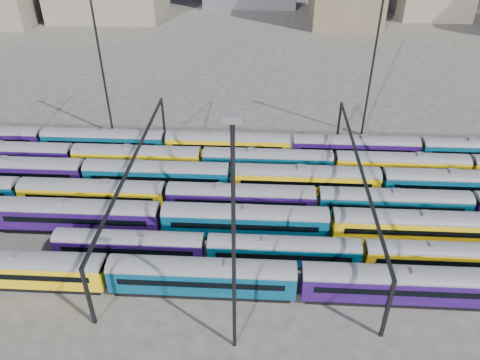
{
  "coord_description": "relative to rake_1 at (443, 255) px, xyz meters",
  "views": [
    {
      "loc": [
        -2.81,
        -51.89,
        40.18
      ],
      "look_at": [
        -5.87,
        3.53,
        3.0
      ],
      "focal_mm": 35.0,
      "sensor_mm": 36.0,
      "label": 1
    }
  ],
  "objects": [
    {
      "name": "ground",
      "position": [
        -18.73,
        10.0,
        -2.39
      ],
      "size": [
        500.0,
        500.0,
        0.0
      ],
      "primitive_type": "plane",
      "color": "#3C3833",
      "rests_on": "ground"
    },
    {
      "name": "mast_2",
      "position": [
        -23.73,
        -12.0,
        11.58
      ],
      "size": [
        1.4,
        0.5,
        25.6
      ],
      "color": "black",
      "rests_on": "ground"
    },
    {
      "name": "rake_6",
      "position": [
        -27.23,
        25.0,
        0.27
      ],
      "size": [
        144.45,
        3.02,
        5.08
      ],
      "color": "black",
      "rests_on": "ground"
    },
    {
      "name": "gantry_2",
      "position": [
        -8.73,
        10.0,
        4.39
      ],
      "size": [
        0.35,
        40.35,
        8.03
      ],
      "color": "black",
      "rests_on": "ground"
    },
    {
      "name": "rake_4",
      "position": [
        -15.18,
        15.0,
        0.41
      ],
      "size": [
        108.24,
        3.17,
        5.35
      ],
      "color": "black",
      "rests_on": "ground"
    },
    {
      "name": "rake_1",
      "position": [
        0.0,
        0.0,
        0.0
      ],
      "size": [
        92.66,
        2.72,
        4.56
      ],
      "color": "black",
      "rests_on": "ground"
    },
    {
      "name": "rake_3",
      "position": [
        -24.28,
        10.0,
        0.28
      ],
      "size": [
        144.55,
        3.02,
        5.08
      ],
      "color": "black",
      "rests_on": "ground"
    },
    {
      "name": "mast_3",
      "position": [
        -3.73,
        34.0,
        11.58
      ],
      "size": [
        1.4,
        0.5,
        25.6
      ],
      "color": "black",
      "rests_on": "ground"
    },
    {
      "name": "gantry_1",
      "position": [
        -38.73,
        10.0,
        4.39
      ],
      "size": [
        0.35,
        40.35,
        8.03
      ],
      "color": "black",
      "rests_on": "ground"
    },
    {
      "name": "rake_5",
      "position": [
        -30.91,
        20.0,
        0.24
      ],
      "size": [
        122.06,
        2.98,
        5.01
      ],
      "color": "black",
      "rests_on": "ground"
    },
    {
      "name": "mast_1",
      "position": [
        -48.73,
        32.0,
        11.58
      ],
      "size": [
        1.4,
        0.5,
        25.6
      ],
      "color": "black",
      "rests_on": "ground"
    },
    {
      "name": "rake_2",
      "position": [
        -12.63,
        5.0,
        0.41
      ],
      "size": [
        129.79,
        3.16,
        5.34
      ],
      "color": "black",
      "rests_on": "ground"
    }
  ]
}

